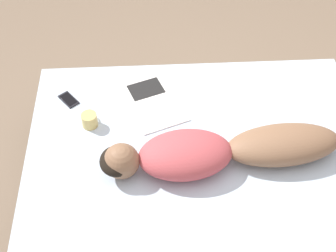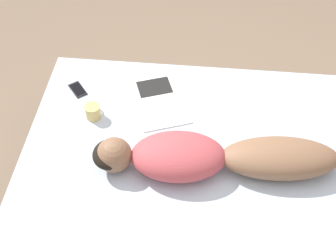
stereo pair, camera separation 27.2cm
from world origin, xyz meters
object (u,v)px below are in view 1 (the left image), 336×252
Objects in this scene: cell_phone at (69,100)px; open_magazine at (153,101)px; coffee_mug at (90,120)px; person at (216,151)px.

open_magazine is at bearing -42.68° from cell_phone.
open_magazine is 0.42m from coffee_mug.
coffee_mug is (0.31, 0.71, -0.05)m from person.
cell_phone is at bearing 65.34° from open_magazine.
coffee_mug is 0.26m from cell_phone.
coffee_mug is at bearing 61.43° from person.
person is at bearing -113.73° from coffee_mug.
coffee_mug is 0.82× the size of cell_phone.
open_magazine is 4.31× the size of coffee_mug.
coffee_mug is at bearing -93.72° from cell_phone.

